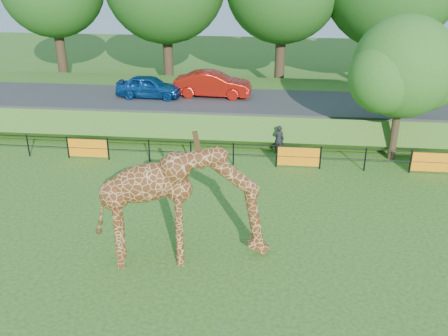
# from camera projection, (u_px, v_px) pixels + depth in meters

# --- Properties ---
(ground) EXTENTS (90.00, 90.00, 0.00)m
(ground) POSITION_uv_depth(u_px,v_px,m) (211.00, 263.00, 16.12)
(ground) COLOR #225B16
(ground) RESTS_ON ground
(giraffe) EXTENTS (5.55, 2.07, 3.90)m
(giraffe) POSITION_uv_depth(u_px,v_px,m) (184.00, 205.00, 15.60)
(giraffe) COLOR #5C2E13
(giraffe) RESTS_ON ground
(perimeter_fence) EXTENTS (28.07, 0.10, 1.10)m
(perimeter_fence) POSITION_uv_depth(u_px,v_px,m) (233.00, 154.00, 23.17)
(perimeter_fence) COLOR black
(perimeter_fence) RESTS_ON ground
(embankment) EXTENTS (40.00, 9.00, 1.30)m
(embankment) POSITION_uv_depth(u_px,v_px,m) (245.00, 106.00, 29.94)
(embankment) COLOR #225B16
(embankment) RESTS_ON ground
(road) EXTENTS (40.00, 5.00, 0.12)m
(road) POSITION_uv_depth(u_px,v_px,m) (243.00, 101.00, 28.29)
(road) COLOR #323235
(road) RESTS_ON embankment
(car_blue) EXTENTS (3.81, 1.66, 1.28)m
(car_blue) POSITION_uv_depth(u_px,v_px,m) (149.00, 86.00, 28.54)
(car_blue) COLOR #134EA1
(car_blue) RESTS_ON road
(car_red) EXTENTS (4.45, 1.74, 1.44)m
(car_red) POSITION_uv_depth(u_px,v_px,m) (213.00, 84.00, 28.69)
(car_red) COLOR red
(car_red) RESTS_ON road
(visitor) EXTENTS (0.53, 0.35, 1.43)m
(visitor) POSITION_uv_depth(u_px,v_px,m) (279.00, 139.00, 24.48)
(visitor) COLOR black
(visitor) RESTS_ON ground
(tree_east) EXTENTS (5.40, 4.71, 6.76)m
(tree_east) POSITION_uv_depth(u_px,v_px,m) (405.00, 71.00, 22.39)
(tree_east) COLOR #322516
(tree_east) RESTS_ON ground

